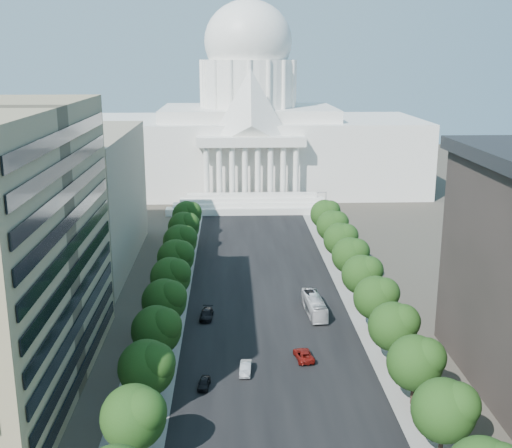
{
  "coord_description": "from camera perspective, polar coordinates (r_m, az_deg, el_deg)",
  "views": [
    {
      "loc": [
        -6.62,
        -41.85,
        46.21
      ],
      "look_at": [
        -1.78,
        76.38,
        15.14
      ],
      "focal_mm": 45.0,
      "sensor_mm": 36.0,
      "label": 1
    }
  ],
  "objects": [
    {
      "name": "sidewalk_left",
      "position": [
        140.26,
        -7.3,
        -4.65
      ],
      "size": [
        8.0,
        260.0,
        0.02
      ],
      "primitive_type": "cube",
      "color": "gray",
      "rests_on": "ground"
    },
    {
      "name": "tree_r_h",
      "position": [
        145.44,
        7.63,
        -1.29
      ],
      "size": [
        7.79,
        7.6,
        9.97
      ],
      "color": "#33261C",
      "rests_on": "ground"
    },
    {
      "name": "tree_r_i",
      "position": [
        156.85,
        6.89,
        -0.08
      ],
      "size": [
        7.79,
        7.6,
        9.97
      ],
      "color": "#33261C",
      "rests_on": "ground"
    },
    {
      "name": "road_asphalt",
      "position": [
        139.87,
        0.5,
        -4.58
      ],
      "size": [
        30.0,
        260.0,
        0.01
      ],
      "primitive_type": "cube",
      "color": "black",
      "rests_on": "ground"
    },
    {
      "name": "car_red",
      "position": [
        102.93,
        4.26,
        -11.54
      ],
      "size": [
        3.25,
        5.76,
        1.52
      ],
      "primitive_type": "imported",
      "rotation": [
        0.0,
        0.0,
        3.28
      ],
      "color": "maroon",
      "rests_on": "ground"
    },
    {
      "name": "tree_r_j",
      "position": [
        168.33,
        6.25,
        0.96
      ],
      "size": [
        7.79,
        7.6,
        9.97
      ],
      "color": "#33261C",
      "rests_on": "ground"
    },
    {
      "name": "streetlight_c",
      "position": [
        112.73,
        11.51,
        -6.59
      ],
      "size": [
        2.61,
        0.44,
        9.0
      ],
      "color": "gray",
      "rests_on": "ground"
    },
    {
      "name": "car_dark_a",
      "position": [
        95.18,
        -4.64,
        -13.93
      ],
      "size": [
        2.02,
        4.06,
        1.33
      ],
      "primitive_type": "imported",
      "rotation": [
        0.0,
        0.0,
        -0.12
      ],
      "color": "black",
      "rests_on": "ground"
    },
    {
      "name": "tree_l_d",
      "position": [
        98.69,
        -8.68,
        -9.22
      ],
      "size": [
        7.79,
        7.6,
        9.97
      ],
      "color": "#33261C",
      "rests_on": "ground"
    },
    {
      "name": "car_dark_b",
      "position": [
        117.74,
        -4.42,
        -8.02
      ],
      "size": [
        2.64,
        5.61,
        1.58
      ],
      "primitive_type": "imported",
      "rotation": [
        0.0,
        0.0,
        -0.08
      ],
      "color": "black",
      "rests_on": "ground"
    },
    {
      "name": "tree_l_j",
      "position": [
        166.84,
        -6.07,
        0.84
      ],
      "size": [
        7.79,
        7.6,
        9.97
      ],
      "color": "#33261C",
      "rests_on": "ground"
    },
    {
      "name": "sidewalk_right",
      "position": [
        142.04,
        8.21,
        -4.43
      ],
      "size": [
        8.0,
        260.0,
        0.02
      ],
      "primitive_type": "cube",
      "color": "gray",
      "rests_on": "ground"
    },
    {
      "name": "car_silver",
      "position": [
        98.67,
        -0.94,
        -12.71
      ],
      "size": [
        2.03,
        4.81,
        1.55
      ],
      "primitive_type": "imported",
      "rotation": [
        0.0,
        0.0,
        -0.09
      ],
      "color": "#B3B5BB",
      "rests_on": "ground"
    },
    {
      "name": "streetlight_e",
      "position": [
        159.35,
        7.32,
        -0.09
      ],
      "size": [
        2.61,
        0.44,
        9.0
      ],
      "color": "gray",
      "rests_on": "ground"
    },
    {
      "name": "tree_r_f",
      "position": [
        122.97,
        9.53,
        -4.36
      ],
      "size": [
        7.79,
        7.6,
        9.97
      ],
      "color": "#33261C",
      "rests_on": "ground"
    },
    {
      "name": "tree_r_e",
      "position": [
        111.97,
        10.76,
        -6.36
      ],
      "size": [
        7.79,
        7.6,
        9.97
      ],
      "color": "#33261C",
      "rests_on": "ground"
    },
    {
      "name": "tree_r_d",
      "position": [
        101.2,
        12.28,
        -8.78
      ],
      "size": [
        7.79,
        7.6,
        9.97
      ],
      "color": "#33261C",
      "rests_on": "ground"
    },
    {
      "name": "tree_l_f",
      "position": [
        120.91,
        -7.47,
        -4.61
      ],
      "size": [
        7.79,
        7.6,
        9.97
      ],
      "color": "#33261C",
      "rests_on": "ground"
    },
    {
      "name": "streetlight_b",
      "position": [
        90.78,
        15.27,
        -12.27
      ],
      "size": [
        2.61,
        0.44,
        9.0
      ],
      "color": "gray",
      "rests_on": "ground"
    },
    {
      "name": "tree_l_e",
      "position": [
        109.71,
        -8.01,
        -6.69
      ],
      "size": [
        7.79,
        7.6,
        9.97
      ],
      "color": "#33261C",
      "rests_on": "ground"
    },
    {
      "name": "streetlight_f",
      "position": [
        183.33,
        6.04,
        1.9
      ],
      "size": [
        2.61,
        0.44,
        9.0
      ],
      "color": "gray",
      "rests_on": "ground"
    },
    {
      "name": "tree_r_c",
      "position": [
        90.74,
        14.18,
        -11.76
      ],
      "size": [
        7.79,
        7.6,
        9.97
      ],
      "color": "#33261C",
      "rests_on": "ground"
    },
    {
      "name": "tree_l_b",
      "position": [
        77.54,
        -10.63,
        -16.41
      ],
      "size": [
        7.79,
        7.6,
        9.97
      ],
      "color": "#33261C",
      "rests_on": "ground"
    },
    {
      "name": "tree_l_i",
      "position": [
        155.24,
        -6.34,
        -0.22
      ],
      "size": [
        7.79,
        7.6,
        9.97
      ],
      "color": "#33261C",
      "rests_on": "ground"
    },
    {
      "name": "office_block_left_far",
      "position": [
        151.02,
        -18.2,
        2.04
      ],
      "size": [
        38.0,
        52.0,
        30.0
      ],
      "primitive_type": "cube",
      "color": "gray",
      "rests_on": "ground"
    },
    {
      "name": "tree_r_b",
      "position": [
        80.71,
        16.62,
        -15.47
      ],
      "size": [
        7.79,
        7.6,
        9.97
      ],
      "color": "#33261C",
      "rests_on": "ground"
    },
    {
      "name": "tree_r_g",
      "position": [
        134.14,
        8.5,
        -2.7
      ],
      "size": [
        7.79,
        7.6,
        9.97
      ],
      "color": "#33261C",
      "rests_on": "ground"
    },
    {
      "name": "tree_l_g",
      "position": [
        132.26,
        -7.03,
        -2.9
      ],
      "size": [
        7.79,
        7.6,
        9.97
      ],
      "color": "#33261C",
      "rests_on": "ground"
    },
    {
      "name": "tree_l_c",
      "position": [
        87.94,
        -9.52,
        -12.39
      ],
      "size": [
        7.79,
        7.6,
        9.97
      ],
      "color": "#33261C",
      "rests_on": "ground"
    },
    {
      "name": "tree_l_h",
      "position": [
        143.71,
        -6.66,
        -1.45
      ],
      "size": [
        7.79,
        7.6,
        9.97
      ],
      "color": "#33261C",
      "rests_on": "ground"
    },
    {
      "name": "city_bus",
      "position": [
        119.63,
        5.2,
        -7.22
      ],
      "size": [
        3.58,
        12.03,
        3.31
      ],
      "primitive_type": "imported",
      "rotation": [
        0.0,
        0.0,
        0.07
      ],
      "color": "silver",
      "rests_on": "ground"
    },
    {
      "name": "capitol",
      "position": [
        228.35,
        -0.67,
        8.12
      ],
      "size": [
        120.0,
        56.0,
        73.0
      ],
      "color": "white",
      "rests_on": "ground"
    },
    {
      "name": "streetlight_d",
      "position": [
        135.74,
        9.05,
        -2.79
      ],
      "size": [
        2.61,
        0.44,
        9.0
      ],
      "color": "gray",
      "rests_on": "ground"
    }
  ]
}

